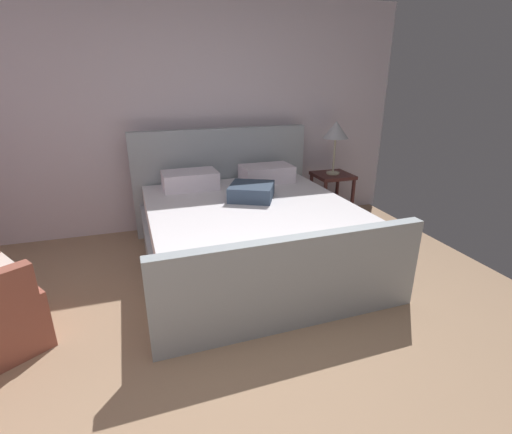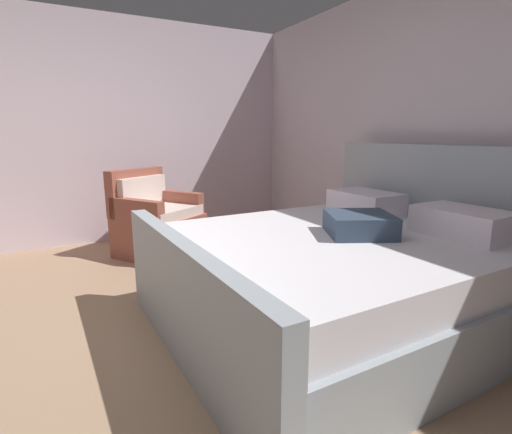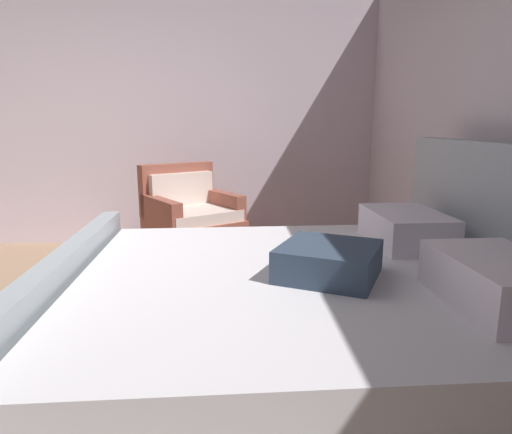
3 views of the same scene
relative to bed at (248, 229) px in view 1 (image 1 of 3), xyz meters
name	(u,v)px [view 1 (image 1 of 3)]	position (x,y,z in m)	size (l,w,h in m)	color
ground_plane	(268,400)	(-0.37, -1.64, -0.36)	(5.07, 5.62, 0.02)	tan
wall_back	(186,118)	(-0.37, 1.23, 0.94)	(5.19, 0.12, 2.57)	silver
bed	(248,229)	(0.00, 0.00, 0.00)	(2.07, 2.20, 1.18)	#9EA8AE
nightstand_right	(332,189)	(1.33, 0.80, 0.06)	(0.44, 0.44, 0.60)	#4C2422
table_lamp_right	(336,131)	(1.33, 0.80, 0.77)	(0.30, 0.30, 0.63)	#B7B293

